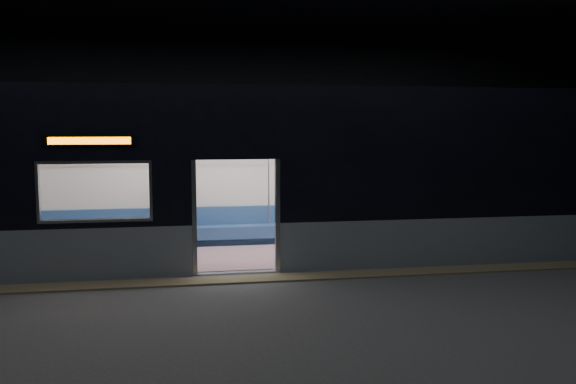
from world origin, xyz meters
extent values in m
cube|color=#47494C|center=(0.00, 0.00, -0.01)|extent=(24.00, 14.00, 0.01)
cube|color=black|center=(0.00, 6.98, 2.50)|extent=(24.00, 0.04, 5.00)
cube|color=black|center=(0.00, -6.98, 2.50)|extent=(24.00, 0.04, 5.00)
cube|color=#8C7F59|center=(0.00, 0.55, 0.01)|extent=(22.80, 0.50, 0.03)
cube|color=#8695A0|center=(4.85, 1.06, 0.45)|extent=(8.30, 0.12, 0.90)
cube|color=black|center=(4.85, 1.06, 2.05)|extent=(8.30, 0.12, 2.30)
cube|color=black|center=(0.00, 1.06, 2.62)|extent=(1.40, 0.12, 1.15)
cube|color=#B7BABC|center=(-0.74, 1.06, 1.02)|extent=(0.08, 0.14, 2.05)
cube|color=#B7BABC|center=(0.74, 1.06, 1.02)|extent=(0.08, 0.14, 2.05)
cube|color=black|center=(-2.45, 0.98, 2.39)|extent=(1.50, 0.04, 0.18)
cube|color=orange|center=(-2.45, 0.97, 2.39)|extent=(1.34, 0.03, 0.12)
cube|color=white|center=(0.00, 3.94, 1.60)|extent=(18.00, 0.12, 3.20)
cube|color=black|center=(0.00, 2.50, 3.28)|extent=(18.00, 3.00, 0.15)
cube|color=gray|center=(0.00, 2.50, 0.02)|extent=(17.76, 2.76, 0.04)
cube|color=white|center=(0.00, 2.50, 2.35)|extent=(17.76, 2.76, 0.10)
cube|color=#294D78|center=(0.00, 3.62, 0.24)|extent=(11.00, 0.48, 0.41)
cube|color=#294D78|center=(0.00, 3.81, 0.65)|extent=(11.00, 0.10, 0.40)
cube|color=#705155|center=(-3.30, 1.41, 0.24)|extent=(4.40, 0.48, 0.41)
cube|color=#705155|center=(3.30, 1.41, 0.24)|extent=(4.40, 0.48, 0.41)
cylinder|color=silver|center=(-0.95, 1.37, 1.17)|extent=(0.04, 0.04, 2.26)
cylinder|color=silver|center=(-0.95, 3.63, 1.17)|extent=(0.04, 0.04, 2.26)
cylinder|color=silver|center=(0.95, 1.37, 1.17)|extent=(0.04, 0.04, 2.26)
cylinder|color=silver|center=(0.95, 3.63, 1.17)|extent=(0.04, 0.04, 2.26)
cylinder|color=silver|center=(0.00, 3.58, 1.95)|extent=(11.00, 0.03, 0.03)
cube|color=black|center=(-1.24, 3.38, 0.54)|extent=(0.19, 0.52, 0.18)
cube|color=black|center=(-1.01, 3.38, 0.54)|extent=(0.19, 0.52, 0.18)
cylinder|color=black|center=(-1.24, 3.14, 0.26)|extent=(0.12, 0.12, 0.43)
cylinder|color=black|center=(-1.01, 3.14, 0.26)|extent=(0.12, 0.12, 0.43)
cube|color=#CB639B|center=(-1.13, 3.59, 0.56)|extent=(0.44, 0.24, 0.22)
cylinder|color=#CB639B|center=(-1.13, 3.62, 0.95)|extent=(0.45, 0.45, 0.57)
sphere|color=tan|center=(-1.13, 3.60, 1.35)|extent=(0.23, 0.23, 0.23)
sphere|color=black|center=(-1.13, 3.65, 1.40)|extent=(0.24, 0.24, 0.24)
cube|color=black|center=(-1.11, 3.29, 0.70)|extent=(0.34, 0.30, 0.15)
cube|color=white|center=(3.59, 3.85, 1.45)|extent=(0.92, 0.03, 0.60)
camera|label=1|loc=(-0.94, -9.65, 2.65)|focal=38.00mm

